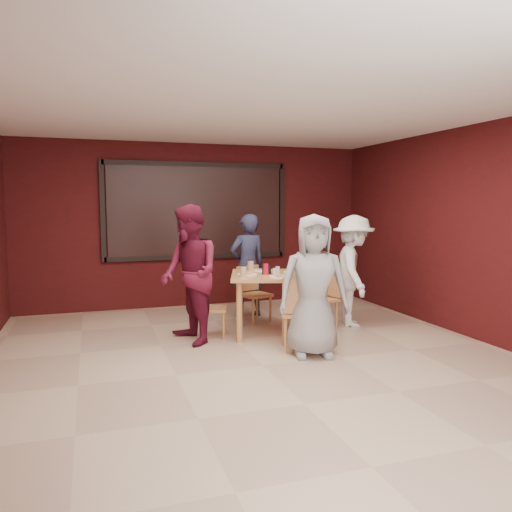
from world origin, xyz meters
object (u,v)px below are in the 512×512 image
object	(u,v)px
chair_back	(252,290)
chair_right	(324,295)
chair_front	(300,309)
diner_left	(189,274)
chair_left	(208,305)
diner_front	(314,286)
diner_back	(248,266)
diner_right	(353,271)
dining_table	(271,282)

from	to	relation	value
chair_back	chair_right	distance (m)	1.11
chair_front	diner_left	world-z (taller)	diner_left
chair_left	chair_front	bearing A→B (deg)	-47.79
chair_left	diner_front	size ratio (longest dim) A/B	0.46
diner_front	diner_left	xyz separation A→B (m)	(-1.26, 0.98, 0.06)
chair_left	diner_back	xyz separation A→B (m)	(0.86, 0.99, 0.37)
chair_right	diner_back	world-z (taller)	diner_back
chair_front	diner_right	distance (m)	1.59
chair_back	chair_left	bearing A→B (deg)	-141.43
chair_right	diner_front	bearing A→B (deg)	-121.44
chair_back	chair_left	size ratio (longest dim) A/B	1.09
diner_front	diner_left	distance (m)	1.60
chair_front	diner_front	xyz separation A→B (m)	(0.08, -0.21, 0.31)
diner_left	diner_right	xyz separation A→B (m)	(2.44, 0.18, -0.08)
chair_right	diner_left	bearing A→B (deg)	-175.43
chair_front	diner_left	size ratio (longest dim) A/B	0.52
dining_table	chair_left	size ratio (longest dim) A/B	1.71
chair_front	chair_left	bearing A→B (deg)	132.21
dining_table	diner_front	distance (m)	1.09
diner_front	diner_left	world-z (taller)	diner_left
chair_left	diner_right	distance (m)	2.18
dining_table	diner_front	bearing A→B (deg)	-82.82
chair_back	diner_front	bearing A→B (deg)	-85.50
chair_left	chair_right	bearing A→B (deg)	-2.24
dining_table	chair_back	distance (m)	0.82
chair_back	diner_right	distance (m)	1.53
chair_left	diner_right	xyz separation A→B (m)	(2.15, -0.04, 0.37)
diner_back	diner_left	size ratio (longest dim) A/B	0.91
chair_right	diner_left	distance (m)	2.01
dining_table	diner_back	bearing A→B (deg)	88.87
chair_left	diner_left	xyz separation A→B (m)	(-0.29, -0.22, 0.45)
chair_front	diner_right	bearing A→B (deg)	37.28
chair_right	chair_left	bearing A→B (deg)	177.76
diner_left	diner_front	bearing A→B (deg)	40.98
chair_back	chair_left	distance (m)	1.06
diner_right	chair_front	bearing A→B (deg)	146.45
chair_front	diner_front	world-z (taller)	diner_front
diner_back	chair_front	bearing A→B (deg)	82.27
diner_back	diner_left	world-z (taller)	diner_left
chair_right	chair_front	bearing A→B (deg)	-129.70
chair_back	diner_back	size ratio (longest dim) A/B	0.52
diner_back	chair_right	bearing A→B (deg)	118.51
chair_back	diner_left	distance (m)	1.48
chair_left	chair_right	world-z (taller)	chair_right
dining_table	chair_back	size ratio (longest dim) A/B	1.57
chair_left	diner_left	distance (m)	0.58
dining_table	diner_left	world-z (taller)	diner_left
chair_back	diner_front	xyz separation A→B (m)	(0.15, -1.86, 0.36)
chair_right	diner_front	distance (m)	1.37
chair_left	diner_right	size ratio (longest dim) A/B	0.48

